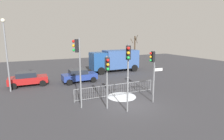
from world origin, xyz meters
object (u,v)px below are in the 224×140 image
Objects in this scene: car_red_trailing at (28,79)px; bare_tree_left at (135,49)px; traffic_light_rear_right at (107,71)px; street_lamp at (6,48)px; traffic_light_foreground_right at (128,63)px; delivery_truck at (115,60)px; direction_sign_post at (155,82)px; car_blue_near at (79,75)px; traffic_light_rear_left at (153,63)px; traffic_light_mid_right at (78,58)px.

car_red_trailing is 0.71× the size of bare_tree_left.
street_lamp is at bearing -34.43° from traffic_light_rear_right.
delivery_truck is (5.49, 13.28, -1.68)m from traffic_light_foreground_right.
street_lamp reaches higher than direction_sign_post.
direction_sign_post is 9.45m from car_blue_near.
street_lamp is (-6.79, -0.69, 3.33)m from car_blue_near.
car_red_trailing is (-9.95, 7.92, -2.15)m from traffic_light_rear_left.
traffic_light_mid_right is at bearing -53.02° from street_lamp.
car_red_trailing is at bearing -46.06° from traffic_light_rear_right.
traffic_light_rear_right is 0.54× the size of delivery_truck.
bare_tree_left reaches higher than car_blue_near.
car_red_trailing is at bearing -156.23° from bare_tree_left.
delivery_truck is 14.12m from street_lamp.
traffic_light_mid_right is at bearing -18.28° from traffic_light_rear_right.
traffic_light_rear_right is 1.01× the size of car_red_trailing.
street_lamp is 21.81m from bare_tree_left.
traffic_light_mid_right is at bearing -66.61° from car_red_trailing.
traffic_light_mid_right is 3.54m from traffic_light_foreground_right.
traffic_light_rear_right is 0.96× the size of traffic_light_rear_left.
delivery_truck is at bearing 19.03° from street_lamp.
traffic_light_foreground_right is 1.58× the size of direction_sign_post.
traffic_light_rear_left is 8.78m from car_blue_near.
bare_tree_left reaches higher than direction_sign_post.
traffic_light_rear_left is at bearing 81.19° from delivery_truck.
traffic_light_foreground_right reaches higher than delivery_truck.
street_lamp reaches higher than traffic_light_rear_right.
traffic_light_rear_left is 0.56× the size of delivery_truck.
traffic_light_rear_left is at bearing -58.02° from car_blue_near.
traffic_light_foreground_right is at bearing -58.56° from car_red_trailing.
car_red_trailing is at bearing 14.70° from delivery_truck.
traffic_light_foreground_right is at bearing 67.55° from delivery_truck.
bare_tree_left is at bearing 24.13° from car_red_trailing.
traffic_light_foreground_right reaches higher than traffic_light_rear_left.
traffic_light_rear_left is at bearing -151.22° from traffic_light_rear_right.
direction_sign_post is at bearing -169.67° from traffic_light_rear_right.
street_lamp is (-7.67, 8.74, 0.68)m from traffic_light_foreground_right.
traffic_light_rear_right is 1.61m from traffic_light_foreground_right.
delivery_truck is 1.32× the size of bare_tree_left.
traffic_light_mid_right is 0.76× the size of street_lamp.
street_lamp is at bearing -154.26° from bare_tree_left.
direction_sign_post is at bearing -45.89° from car_red_trailing.
traffic_light_mid_right is at bearing 169.09° from direction_sign_post.
traffic_light_rear_left is at bearing -38.17° from car_red_trailing.
car_blue_near is 0.54× the size of delivery_truck.
car_blue_near is at bearing 31.18° from delivery_truck.
traffic_light_rear_right is 1.29× the size of direction_sign_post.
traffic_light_rear_left reaches higher than traffic_light_rear_right.
car_red_trailing is (-9.02, 9.43, -0.90)m from direction_sign_post.
car_red_trailing is 0.99× the size of car_blue_near.
direction_sign_post is 0.42× the size of delivery_truck.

